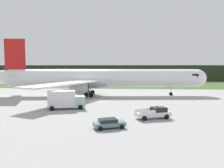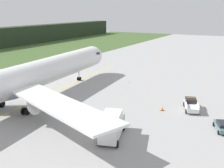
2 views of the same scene
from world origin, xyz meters
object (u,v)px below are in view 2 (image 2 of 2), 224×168
Objects in this scene: ops_pickup_truck at (191,105)px; apron_cone at (162,109)px; catering_truck at (112,125)px; airliner at (22,80)px; staff_car at (223,126)px.

ops_pickup_truck reaches higher than apron_cone.
catering_truck is 13.82m from apron_cone.
airliner is at bearing 114.19° from ops_pickup_truck.
airliner is 10.30× the size of ops_pickup_truck.
ops_pickup_truck is 5.10m from apron_cone.
airliner is at bearing 78.22° from catering_truck.
apron_cone is (-2.79, 4.23, -0.55)m from ops_pickup_truck.
apron_cone is (9.30, -22.69, -4.49)m from airliner.
ops_pickup_truck is 17.68m from catering_truck.
airliner is 20.74m from catering_truck.
staff_car is at bearing -110.92° from apron_cone.
catering_truck is 1.62× the size of staff_car.
airliner reaches higher than ops_pickup_truck.
apron_cone is (3.93, 10.29, -0.35)m from staff_car.
catering_truck reaches higher than apron_cone.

